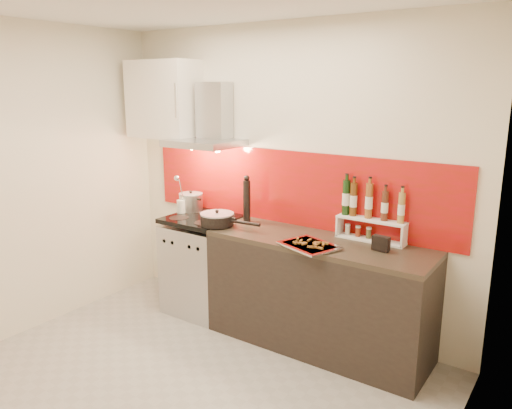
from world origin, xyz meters
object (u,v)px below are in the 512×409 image
Objects in this scene: stock_pot at (191,202)px; range_stove at (203,265)px; counter at (318,294)px; baking_tray at (309,245)px; pepper_mill at (247,199)px; saute_pan at (218,219)px.

range_stove is at bearing -27.56° from stock_pot.
range_stove is 1.20m from counter.
baking_tray is at bearing -9.05° from range_stove.
stock_pot is 0.66m from pepper_mill.
stock_pot is 0.46× the size of baking_tray.
counter is (1.20, 0.00, 0.01)m from range_stove.
range_stove is 2.18× the size of pepper_mill.
pepper_mill is (0.12, 0.26, 0.14)m from saute_pan.
counter is 1.55m from stock_pot.
saute_pan reaches higher than baking_tray.
pepper_mill reaches higher than range_stove.
counter is at bearing 0.23° from range_stove.
saute_pan is 1.36× the size of pepper_mill.
baking_tray is at bearing -84.78° from counter.
stock_pot is (-0.25, 0.13, 0.55)m from range_stove.
baking_tray is at bearing -12.41° from stock_pot.
range_stove is at bearing -161.30° from pepper_mill.
saute_pan is 0.32m from pepper_mill.
saute_pan reaches higher than counter.
baking_tray is (0.02, -0.20, 0.47)m from counter.
pepper_mill is 0.85× the size of baking_tray.
pepper_mill reaches higher than baking_tray.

